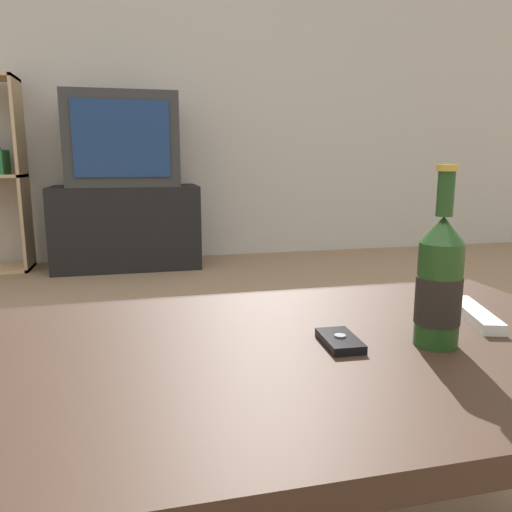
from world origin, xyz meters
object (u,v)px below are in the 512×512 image
at_px(remote_control, 475,314).
at_px(beer_bottle, 439,283).
at_px(cell_phone, 340,341).
at_px(television, 123,140).
at_px(tv_stand, 127,227).

bearing_deg(remote_control, beer_bottle, -129.28).
bearing_deg(cell_phone, remote_control, 15.12).
height_order(beer_bottle, remote_control, beer_bottle).
xyz_separation_m(television, remote_control, (0.68, -2.67, -0.41)).
height_order(television, remote_control, television).
relative_size(cell_phone, remote_control, 0.52).
height_order(television, cell_phone, television).
height_order(tv_stand, cell_phone, tv_stand).
height_order(beer_bottle, cell_phone, beer_bottle).
bearing_deg(tv_stand, television, -90.00).
bearing_deg(remote_control, television, 121.04).
relative_size(tv_stand, television, 1.35).
xyz_separation_m(television, beer_bottle, (0.53, -2.77, -0.32)).
height_order(tv_stand, television, television).
distance_m(beer_bottle, remote_control, 0.20).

